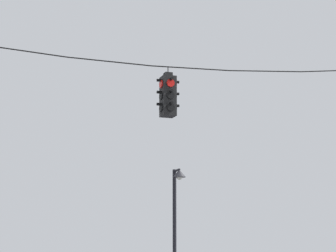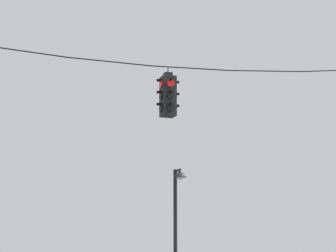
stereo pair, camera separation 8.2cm
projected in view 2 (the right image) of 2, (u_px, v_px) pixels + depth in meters
span_wire at (111, 55)px, 15.82m from camera, size 14.83×0.03×0.56m
traffic_light_over_intersection at (168, 96)px, 16.14m from camera, size 0.58×0.58×1.26m
street_lamp at (177, 215)px, 20.40m from camera, size 0.40×0.70×4.62m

